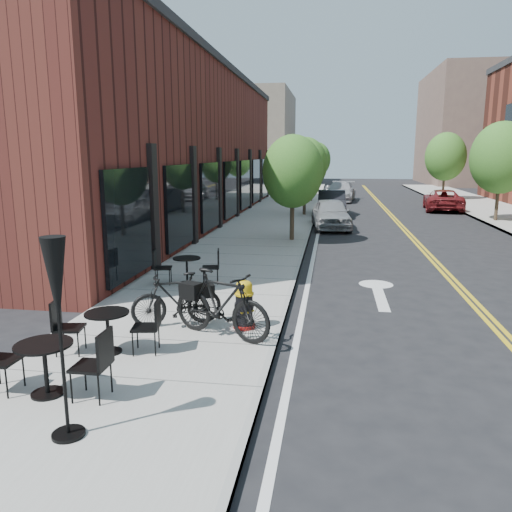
{
  "coord_description": "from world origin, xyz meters",
  "views": [
    {
      "loc": [
        0.85,
        -9.21,
        3.22
      ],
      "look_at": [
        -0.79,
        1.52,
        1.0
      ],
      "focal_mm": 35.0,
      "sensor_mm": 36.0,
      "label": 1
    }
  ],
  "objects_px": {
    "parked_car_a": "(331,214)",
    "bistro_set_a": "(45,361)",
    "bistro_set_b": "(108,326)",
    "patio_umbrella": "(57,296)",
    "parked_car_c": "(340,192)",
    "fire_hydrant": "(244,305)",
    "parked_car_far": "(443,200)",
    "bicycle_left": "(177,299)",
    "bicycle_right": "(221,304)",
    "bistro_set_c": "(187,267)",
    "parked_car_b": "(331,203)"
  },
  "relations": [
    {
      "from": "bicycle_right",
      "to": "parked_car_a",
      "type": "distance_m",
      "value": 14.25
    },
    {
      "from": "patio_umbrella",
      "to": "parked_car_b",
      "type": "xyz_separation_m",
      "value": [
        2.8,
        22.07,
        -1.07
      ]
    },
    {
      "from": "fire_hydrant",
      "to": "parked_car_c",
      "type": "relative_size",
      "value": 0.2
    },
    {
      "from": "bistro_set_b",
      "to": "parked_car_far",
      "type": "distance_m",
      "value": 25.28
    },
    {
      "from": "bistro_set_c",
      "to": "patio_umbrella",
      "type": "distance_m",
      "value": 6.85
    },
    {
      "from": "patio_umbrella",
      "to": "parked_car_b",
      "type": "height_order",
      "value": "patio_umbrella"
    },
    {
      "from": "bistro_set_c",
      "to": "parked_car_a",
      "type": "xyz_separation_m",
      "value": [
        3.4,
        10.71,
        0.12
      ]
    },
    {
      "from": "bicycle_right",
      "to": "bistro_set_c",
      "type": "relative_size",
      "value": 1.24
    },
    {
      "from": "bicycle_left",
      "to": "patio_umbrella",
      "type": "xyz_separation_m",
      "value": [
        -0.08,
        -3.75,
        1.13
      ]
    },
    {
      "from": "bicycle_left",
      "to": "bicycle_right",
      "type": "distance_m",
      "value": 1.05
    },
    {
      "from": "bicycle_left",
      "to": "bistro_set_a",
      "type": "xyz_separation_m",
      "value": [
        -0.86,
        -2.88,
        -0.03
      ]
    },
    {
      "from": "bicycle_left",
      "to": "parked_car_far",
      "type": "distance_m",
      "value": 23.72
    },
    {
      "from": "bistro_set_c",
      "to": "parked_car_far",
      "type": "distance_m",
      "value": 21.32
    },
    {
      "from": "patio_umbrella",
      "to": "parked_car_a",
      "type": "distance_m",
      "value": 17.68
    },
    {
      "from": "parked_car_a",
      "to": "parked_car_b",
      "type": "relative_size",
      "value": 0.95
    },
    {
      "from": "bistro_set_b",
      "to": "patio_umbrella",
      "type": "height_order",
      "value": "patio_umbrella"
    },
    {
      "from": "bistro_set_c",
      "to": "fire_hydrant",
      "type": "bearing_deg",
      "value": -68.27
    },
    {
      "from": "bistro_set_a",
      "to": "parked_car_far",
      "type": "distance_m",
      "value": 26.7
    },
    {
      "from": "bistro_set_c",
      "to": "parked_car_c",
      "type": "distance_m",
      "value": 24.35
    },
    {
      "from": "fire_hydrant",
      "to": "parked_car_a",
      "type": "relative_size",
      "value": 0.24
    },
    {
      "from": "bistro_set_c",
      "to": "parked_car_c",
      "type": "bearing_deg",
      "value": 68.73
    },
    {
      "from": "bicycle_right",
      "to": "parked_car_c",
      "type": "bearing_deg",
      "value": 18.52
    },
    {
      "from": "patio_umbrella",
      "to": "bistro_set_b",
      "type": "bearing_deg",
      "value": 104.39
    },
    {
      "from": "fire_hydrant",
      "to": "parked_car_far",
      "type": "relative_size",
      "value": 0.21
    },
    {
      "from": "bistro_set_b",
      "to": "parked_car_a",
      "type": "bearing_deg",
      "value": 67.22
    },
    {
      "from": "parked_car_c",
      "to": "parked_car_a",
      "type": "bearing_deg",
      "value": -86.2
    },
    {
      "from": "parked_car_a",
      "to": "bistro_set_a",
      "type": "bearing_deg",
      "value": -108.49
    },
    {
      "from": "patio_umbrella",
      "to": "parked_car_a",
      "type": "relative_size",
      "value": 0.59
    },
    {
      "from": "bistro_set_c",
      "to": "parked_car_far",
      "type": "height_order",
      "value": "parked_car_far"
    },
    {
      "from": "bicycle_right",
      "to": "parked_car_c",
      "type": "height_order",
      "value": "parked_car_c"
    },
    {
      "from": "bicycle_right",
      "to": "parked_car_far",
      "type": "xyz_separation_m",
      "value": [
        8.19,
        22.36,
        -0.1
      ]
    },
    {
      "from": "bicycle_left",
      "to": "parked_car_c",
      "type": "relative_size",
      "value": 0.36
    },
    {
      "from": "bistro_set_a",
      "to": "bistro_set_c",
      "type": "relative_size",
      "value": 1.06
    },
    {
      "from": "bicycle_left",
      "to": "parked_car_b",
      "type": "relative_size",
      "value": 0.41
    },
    {
      "from": "parked_car_b",
      "to": "bistro_set_a",
      "type": "bearing_deg",
      "value": -101.0
    },
    {
      "from": "bistro_set_c",
      "to": "bistro_set_b",
      "type": "bearing_deg",
      "value": -101.84
    },
    {
      "from": "bistro_set_a",
      "to": "parked_car_c",
      "type": "relative_size",
      "value": 0.36
    },
    {
      "from": "bicycle_left",
      "to": "bistro_set_a",
      "type": "bearing_deg",
      "value": -40.36
    },
    {
      "from": "parked_car_b",
      "to": "bicycle_right",
      "type": "bearing_deg",
      "value": -96.82
    },
    {
      "from": "parked_car_b",
      "to": "parked_car_a",
      "type": "bearing_deg",
      "value": -91.41
    },
    {
      "from": "bistro_set_c",
      "to": "parked_car_far",
      "type": "bearing_deg",
      "value": 50.75
    },
    {
      "from": "bicycle_left",
      "to": "parked_car_far",
      "type": "height_order",
      "value": "parked_car_far"
    },
    {
      "from": "bistro_set_b",
      "to": "patio_umbrella",
      "type": "bearing_deg",
      "value": -85.68
    },
    {
      "from": "parked_car_b",
      "to": "parked_car_far",
      "type": "distance_m",
      "value": 7.34
    },
    {
      "from": "fire_hydrant",
      "to": "parked_car_c",
      "type": "xyz_separation_m",
      "value": [
        2.06,
        26.92,
        0.12
      ]
    },
    {
      "from": "fire_hydrant",
      "to": "bicycle_right",
      "type": "height_order",
      "value": "bicycle_right"
    },
    {
      "from": "bicycle_left",
      "to": "parked_car_b",
      "type": "height_order",
      "value": "parked_car_b"
    },
    {
      "from": "bistro_set_c",
      "to": "parked_car_far",
      "type": "relative_size",
      "value": 0.36
    },
    {
      "from": "bicycle_left",
      "to": "bicycle_right",
      "type": "bearing_deg",
      "value": 39.64
    },
    {
      "from": "bistro_set_a",
      "to": "parked_car_far",
      "type": "bearing_deg",
      "value": 67.73
    }
  ]
}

